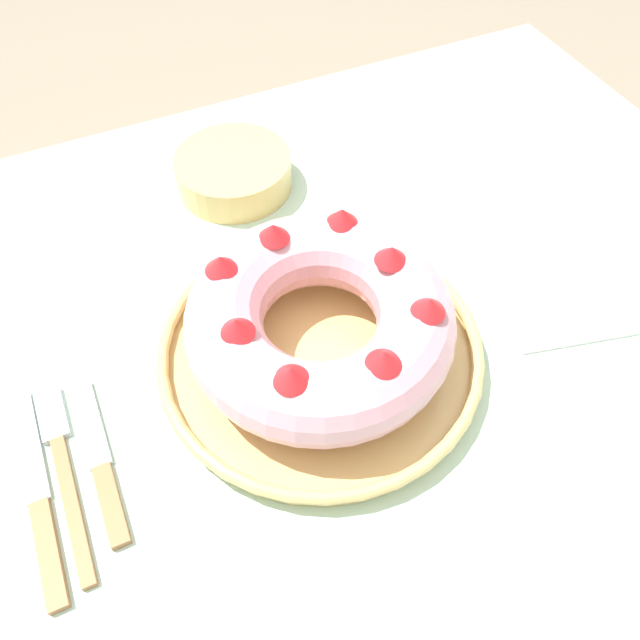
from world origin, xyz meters
TOP-DOWN VIEW (x-y plane):
  - ground_plane at (0.00, 0.00)m, footprint 8.00×8.00m
  - dining_table at (0.00, 0.00)m, footprint 1.16×0.97m
  - serving_dish at (0.01, 0.04)m, footprint 0.31×0.31m
  - bundt_cake at (0.01, 0.04)m, footprint 0.25×0.25m
  - fork at (-0.24, 0.03)m, footprint 0.02×0.19m
  - serving_knife at (-0.27, -0.00)m, footprint 0.02×0.21m
  - cake_knife at (-0.21, 0.01)m, footprint 0.02×0.16m
  - side_bowl at (0.02, 0.31)m, footprint 0.14×0.14m
  - napkin at (0.27, -0.01)m, footprint 0.16×0.13m

SIDE VIEW (x-z plane):
  - ground_plane at x=0.00m, z-range 0.00..0.00m
  - dining_table at x=0.00m, z-range 0.27..1.02m
  - napkin at x=0.27m, z-range 0.75..0.75m
  - serving_knife at x=-0.27m, z-range 0.74..0.75m
  - cake_knife at x=-0.21m, z-range 0.74..0.75m
  - fork at x=-0.24m, z-range 0.75..0.75m
  - serving_dish at x=0.01m, z-range 0.75..0.77m
  - side_bowl at x=0.02m, z-range 0.75..0.79m
  - bundt_cake at x=0.01m, z-range 0.77..0.85m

